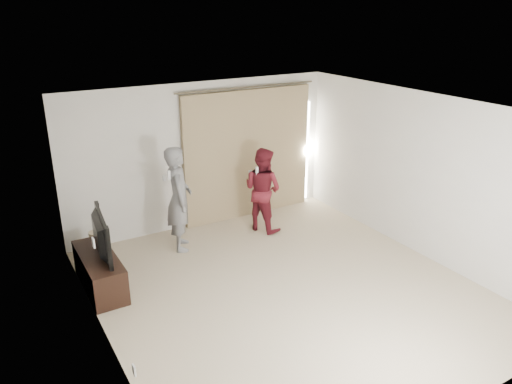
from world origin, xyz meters
TOP-DOWN VIEW (x-y plane):
  - floor at (0.00, 0.00)m, footprint 5.50×5.50m
  - wall_back at (0.00, 2.75)m, footprint 5.00×0.04m
  - wall_left at (-2.50, -0.00)m, footprint 0.04×5.50m
  - ceiling at (0.00, 0.00)m, footprint 5.00×5.50m
  - curtain at (0.91, 2.68)m, footprint 2.80×0.11m
  - tv_console at (-2.27, 1.40)m, footprint 0.46×1.33m
  - tv at (-2.27, 1.40)m, footprint 0.26×1.08m
  - scratching_post at (-2.10, 2.24)m, footprint 0.37×0.37m
  - person_man at (-0.78, 2.00)m, footprint 0.60×0.74m
  - person_woman at (0.78, 1.95)m, footprint 0.81×0.90m

SIDE VIEW (x-z plane):
  - floor at x=0.00m, z-range 0.00..0.00m
  - scratching_post at x=-2.10m, z-range -0.05..0.45m
  - tv_console at x=-2.27m, z-range 0.00..0.51m
  - person_woman at x=0.78m, z-range 0.00..1.51m
  - tv at x=-2.27m, z-range 0.51..1.13m
  - person_man at x=-0.78m, z-range 0.00..1.75m
  - curtain at x=0.91m, z-range -0.02..2.43m
  - wall_left at x=-2.50m, z-range 0.00..2.60m
  - wall_back at x=0.00m, z-range 0.00..2.60m
  - ceiling at x=0.00m, z-range 2.60..2.60m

